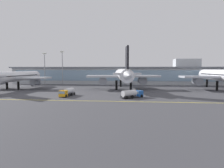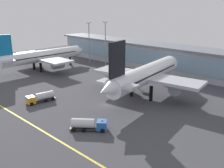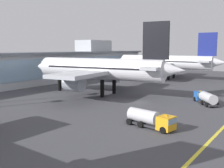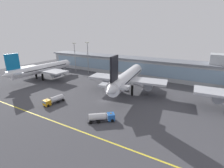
{
  "view_description": "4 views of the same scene",
  "coord_description": "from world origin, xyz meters",
  "px_view_note": "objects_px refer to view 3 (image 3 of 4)",
  "views": [
    {
      "loc": [
        7.78,
        -83.84,
        10.57
      ],
      "look_at": [
        -1.54,
        10.04,
        3.09
      ],
      "focal_mm": 31.01,
      "sensor_mm": 36.0,
      "label": 1
    },
    {
      "loc": [
        50.74,
        -50.74,
        29.24
      ],
      "look_at": [
        -5.71,
        8.95,
        3.52
      ],
      "focal_mm": 41.01,
      "sensor_mm": 36.0,
      "label": 2
    },
    {
      "loc": [
        -56.1,
        -31.79,
        13.43
      ],
      "look_at": [
        0.12,
        8.12,
        3.99
      ],
      "focal_mm": 42.48,
      "sensor_mm": 36.0,
      "label": 3
    },
    {
      "loc": [
        35.74,
        -54.66,
        28.72
      ],
      "look_at": [
        -1.23,
        9.4,
        5.05
      ],
      "focal_mm": 26.68,
      "sensor_mm": 36.0,
      "label": 4
    }
  ],
  "objects_px": {
    "fuel_tanker_truck": "(205,97)",
    "baggage_tug_near": "(151,119)",
    "airliner_far_right": "(165,62)",
    "airliner_near_right": "(100,69)"
  },
  "relations": [
    {
      "from": "airliner_near_right",
      "to": "fuel_tanker_truck",
      "type": "xyz_separation_m",
      "value": [
        4.66,
        -28.72,
        -5.84
      ]
    },
    {
      "from": "airliner_near_right",
      "to": "airliner_far_right",
      "type": "height_order",
      "value": "airliner_near_right"
    },
    {
      "from": "airliner_far_right",
      "to": "baggage_tug_near",
      "type": "xyz_separation_m",
      "value": [
        -69.14,
        -28.59,
        -5.62
      ]
    },
    {
      "from": "fuel_tanker_truck",
      "to": "baggage_tug_near",
      "type": "height_order",
      "value": "same"
    },
    {
      "from": "airliner_far_right",
      "to": "baggage_tug_near",
      "type": "relative_size",
      "value": 5.41
    },
    {
      "from": "fuel_tanker_truck",
      "to": "airliner_far_right",
      "type": "bearing_deg",
      "value": -4.81
    },
    {
      "from": "airliner_near_right",
      "to": "fuel_tanker_truck",
      "type": "relative_size",
      "value": 5.67
    },
    {
      "from": "airliner_near_right",
      "to": "airliner_far_right",
      "type": "relative_size",
      "value": 0.96
    },
    {
      "from": "fuel_tanker_truck",
      "to": "baggage_tug_near",
      "type": "xyz_separation_m",
      "value": [
        -25.16,
        1.72,
        0.0
      ]
    },
    {
      "from": "airliner_far_right",
      "to": "fuel_tanker_truck",
      "type": "height_order",
      "value": "airliner_far_right"
    }
  ]
}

